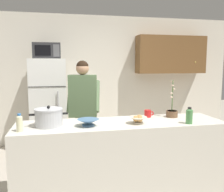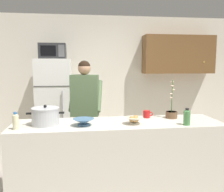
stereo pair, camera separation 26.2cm
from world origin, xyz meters
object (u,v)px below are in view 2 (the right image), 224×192
object	(u,v)px
microwave	(53,51)
bottle_near_edge	(16,121)
empty_bowl	(84,122)
bottle_mid_counter	(187,117)
potted_orchid	(171,113)
refrigerator	(55,105)
bread_bowl	(134,120)
coffee_mug	(147,114)
cooking_pot	(45,116)
person_near_pot	(85,101)

from	to	relation	value
microwave	bottle_near_edge	xyz separation A→B (m)	(-0.21, -2.00, -0.84)
empty_bowl	bottle_mid_counter	distance (m)	1.18
potted_orchid	refrigerator	bearing A→B (deg)	134.17
bottle_mid_counter	bottle_near_edge	bearing A→B (deg)	178.34
microwave	bread_bowl	world-z (taller)	microwave
microwave	empty_bowl	size ratio (longest dim) A/B	1.94
microwave	potted_orchid	bearing A→B (deg)	-45.46
bread_bowl	potted_orchid	size ratio (longest dim) A/B	0.44
microwave	potted_orchid	size ratio (longest dim) A/B	0.98
coffee_mug	potted_orchid	distance (m)	0.32
empty_bowl	bread_bowl	bearing A→B (deg)	-0.68
refrigerator	cooking_pot	bearing A→B (deg)	-87.49
bread_bowl	person_near_pot	bearing A→B (deg)	117.49
empty_bowl	bottle_near_edge	distance (m)	0.73
coffee_mug	potted_orchid	xyz separation A→B (m)	(0.31, -0.06, 0.02)
person_near_pot	coffee_mug	xyz separation A→B (m)	(0.79, -0.74, -0.08)
cooking_pot	bread_bowl	distance (m)	1.03
bottle_mid_counter	refrigerator	bearing A→B (deg)	129.06
person_near_pot	empty_bowl	world-z (taller)	person_near_pot
refrigerator	microwave	distance (m)	1.00
bread_bowl	bottle_mid_counter	bearing A→B (deg)	-12.16
bottle_mid_counter	potted_orchid	xyz separation A→B (m)	(-0.04, 0.38, -0.03)
coffee_mug	bread_bowl	distance (m)	0.39
refrigerator	potted_orchid	size ratio (longest dim) A/B	3.49
coffee_mug	bottle_near_edge	bearing A→B (deg)	-166.00
person_near_pot	cooking_pot	bearing A→B (deg)	-116.37
microwave	cooking_pot	size ratio (longest dim) A/B	1.13
person_near_pot	potted_orchid	distance (m)	1.36
refrigerator	potted_orchid	bearing A→B (deg)	-45.83
empty_bowl	bottle_near_edge	world-z (taller)	bottle_near_edge
person_near_pot	cooking_pot	xyz separation A→B (m)	(-0.47, -0.95, -0.02)
bread_bowl	empty_bowl	size ratio (longest dim) A/B	0.88
bottle_near_edge	bottle_mid_counter	distance (m)	1.90
potted_orchid	microwave	bearing A→B (deg)	134.54
person_near_pot	empty_bowl	xyz separation A→B (m)	(-0.04, -1.04, -0.08)
microwave	empty_bowl	world-z (taller)	microwave
cooking_pot	bottle_mid_counter	bearing A→B (deg)	-7.91
bread_bowl	potted_orchid	bearing A→B (deg)	24.57
refrigerator	cooking_pot	distance (m)	1.87
coffee_mug	bottle_mid_counter	bearing A→B (deg)	-51.70
coffee_mug	bottle_near_edge	xyz separation A→B (m)	(-1.55, -0.39, 0.05)
cooking_pot	bottle_near_edge	world-z (taller)	cooking_pot
empty_bowl	potted_orchid	size ratio (longest dim) A/B	0.50
cooking_pot	empty_bowl	distance (m)	0.45
empty_bowl	bottle_mid_counter	world-z (taller)	bottle_mid_counter
refrigerator	microwave	world-z (taller)	microwave
refrigerator	empty_bowl	world-z (taller)	refrigerator
microwave	bread_bowl	size ratio (longest dim) A/B	2.22
person_near_pot	bread_bowl	size ratio (longest dim) A/B	7.72
cooking_pot	coffee_mug	xyz separation A→B (m)	(1.26, 0.22, -0.05)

